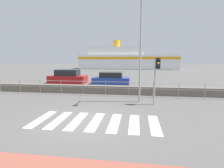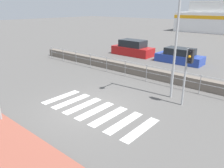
% 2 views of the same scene
% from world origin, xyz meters
% --- Properties ---
extents(ground_plane, '(160.00, 160.00, 0.00)m').
position_xyz_m(ground_plane, '(0.00, 0.00, 0.00)').
color(ground_plane, '#565451').
extents(sidewalk_brick, '(24.00, 1.80, 0.12)m').
position_xyz_m(sidewalk_brick, '(0.00, -4.10, 0.06)').
color(sidewalk_brick, '#934C3D').
rests_on(sidewalk_brick, ground_plane).
extents(crosswalk, '(5.85, 2.40, 0.01)m').
position_xyz_m(crosswalk, '(0.50, 0.00, 0.00)').
color(crosswalk, silver).
rests_on(crosswalk, ground_plane).
extents(seawall, '(24.26, 0.55, 0.68)m').
position_xyz_m(seawall, '(0.00, 6.42, 0.34)').
color(seawall, '#6B6056').
rests_on(seawall, ground_plane).
extents(harbor_fence, '(21.87, 0.04, 1.19)m').
position_xyz_m(harbor_fence, '(-0.00, 5.55, 0.78)').
color(harbor_fence, '#9EA0A3').
rests_on(harbor_fence, ground_plane).
extents(traffic_light_far, '(0.34, 0.32, 2.97)m').
position_xyz_m(traffic_light_far, '(3.60, 3.42, 2.18)').
color(traffic_light_far, '#9EA0A3').
rests_on(traffic_light_far, ground_plane).
extents(streetlamp, '(0.32, 1.36, 6.65)m').
position_xyz_m(streetlamp, '(2.58, 3.78, 4.09)').
color(streetlamp, '#9EA0A3').
rests_on(streetlamp, ground_plane).
extents(parked_car_red, '(4.40, 1.83, 1.60)m').
position_xyz_m(parked_car_red, '(-5.72, 12.04, 0.68)').
color(parked_car_red, '#B21919').
rests_on(parked_car_red, ground_plane).
extents(parked_car_blue, '(4.21, 1.72, 1.35)m').
position_xyz_m(parked_car_blue, '(-0.50, 12.04, 0.58)').
color(parked_car_blue, '#233D9E').
rests_on(parked_car_blue, ground_plane).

